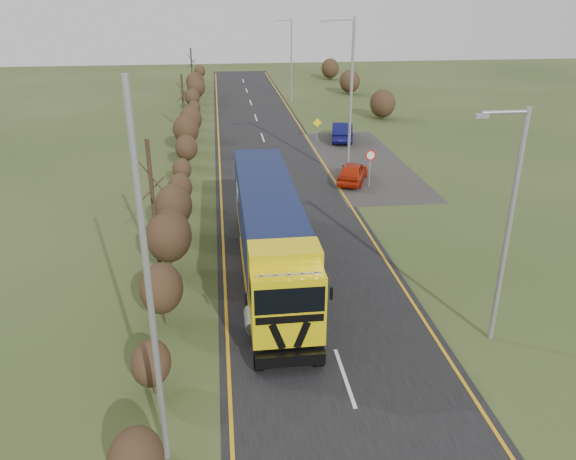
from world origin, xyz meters
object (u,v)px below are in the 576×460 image
(lorry, at_px, (269,229))
(car_blue_sedan, at_px, (342,131))
(car_red_hatchback, at_px, (353,172))
(streetlight_near, at_px, (507,222))
(speed_sign, at_px, (370,161))

(lorry, distance_m, car_blue_sedan, 24.49)
(lorry, height_order, car_red_hatchback, lorry)
(car_red_hatchback, bearing_deg, lorry, 84.86)
(streetlight_near, xyz_separation_m, speed_sign, (0.04, 16.83, -2.83))
(lorry, xyz_separation_m, speed_sign, (7.33, 11.14, -0.54))
(car_blue_sedan, height_order, speed_sign, speed_sign)
(car_blue_sedan, bearing_deg, streetlight_near, 99.40)
(car_blue_sedan, xyz_separation_m, streetlight_near, (-0.85, -28.74, 3.76))
(lorry, relative_size, speed_sign, 5.85)
(lorry, height_order, streetlight_near, streetlight_near)
(car_red_hatchback, height_order, car_blue_sedan, car_blue_sedan)
(car_red_hatchback, relative_size, streetlight_near, 0.47)
(car_blue_sedan, height_order, streetlight_near, streetlight_near)
(speed_sign, bearing_deg, streetlight_near, -90.12)
(lorry, height_order, speed_sign, lorry)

